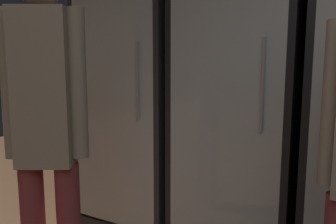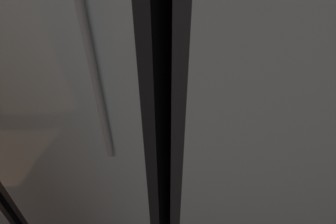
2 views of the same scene
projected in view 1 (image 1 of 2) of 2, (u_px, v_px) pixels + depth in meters
The scene contains 3 objects.
cooler_far_left at pixel (141, 95), 2.58m from camera, with size 0.75×0.66×2.07m.
cooler_left at pixel (241, 100), 2.20m from camera, with size 0.75×0.66×2.07m.
shopper_far at pixel (45, 100), 1.34m from camera, with size 0.31×0.24×1.72m.
Camera 1 is at (-0.67, 0.56, 1.25)m, focal length 35.59 mm.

